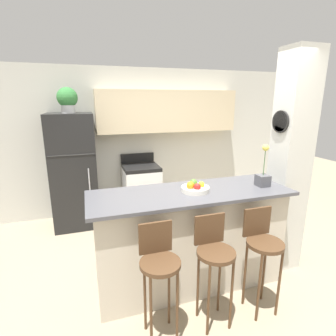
{
  "coord_description": "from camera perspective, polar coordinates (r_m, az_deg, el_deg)",
  "views": [
    {
      "loc": [
        -1.0,
        -2.37,
        2.0
      ],
      "look_at": [
        0.0,
        0.8,
        1.14
      ],
      "focal_mm": 28.0,
      "sensor_mm": 36.0,
      "label": 1
    }
  ],
  "objects": [
    {
      "name": "bar_stool_mid",
      "position": [
        2.46,
        9.97,
        -18.09
      ],
      "size": [
        0.34,
        0.34,
        1.02
      ],
      "color": "#4C331E",
      "rests_on": "ground_plane"
    },
    {
      "name": "bar_stool_right",
      "position": [
        2.7,
        19.83,
        -15.58
      ],
      "size": [
        0.34,
        0.34,
        1.02
      ],
      "color": "#4C331E",
      "rests_on": "ground_plane"
    },
    {
      "name": "counter_bar",
      "position": [
        2.95,
        4.83,
        -14.98
      ],
      "size": [
        2.11,
        0.71,
        1.09
      ],
      "color": "beige",
      "rests_on": "ground_plane"
    },
    {
      "name": "refrigerator",
      "position": [
        4.42,
        -19.77,
        -0.66
      ],
      "size": [
        0.69,
        0.68,
        1.81
      ],
      "color": "black",
      "rests_on": "ground_plane"
    },
    {
      "name": "stove_range",
      "position": [
        4.66,
        -5.81,
        -4.82
      ],
      "size": [
        0.6,
        0.63,
        1.07
      ],
      "color": "white",
      "rests_on": "ground_plane"
    },
    {
      "name": "potted_plant_on_fridge",
      "position": [
        4.29,
        -21.07,
        13.83
      ],
      "size": [
        0.3,
        0.3,
        0.38
      ],
      "color": "silver",
      "rests_on": "refrigerator"
    },
    {
      "name": "wall_back",
      "position": [
        4.77,
        -3.4,
        8.36
      ],
      "size": [
        5.6,
        0.38,
        2.55
      ],
      "color": "silver",
      "rests_on": "ground_plane"
    },
    {
      "name": "bar_stool_left",
      "position": [
        2.3,
        -1.96,
        -20.38
      ],
      "size": [
        0.34,
        0.34,
        1.02
      ],
      "color": "#4C331E",
      "rests_on": "ground_plane"
    },
    {
      "name": "orchid_vase",
      "position": [
        3.04,
        19.99,
        -1.6
      ],
      "size": [
        0.13,
        0.13,
        0.46
      ],
      "color": "#4C4C51",
      "rests_on": "counter_bar"
    },
    {
      "name": "pillar_right",
      "position": [
        3.33,
        24.93,
        0.65
      ],
      "size": [
        0.38,
        0.32,
        2.55
      ],
      "color": "silver",
      "rests_on": "ground_plane"
    },
    {
      "name": "ground_plane",
      "position": [
        3.26,
        4.61,
        -23.4
      ],
      "size": [
        14.0,
        14.0,
        0.0
      ],
      "primitive_type": "plane",
      "color": "gray"
    },
    {
      "name": "fruit_bowl",
      "position": [
        2.72,
        5.91,
        -4.33
      ],
      "size": [
        0.29,
        0.29,
        0.12
      ],
      "color": "silver",
      "rests_on": "counter_bar"
    }
  ]
}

